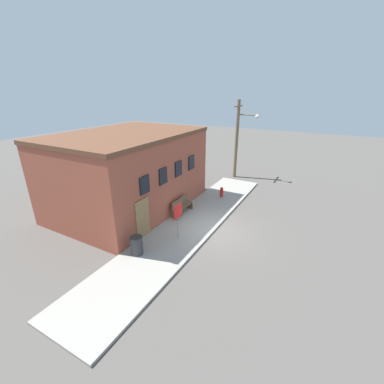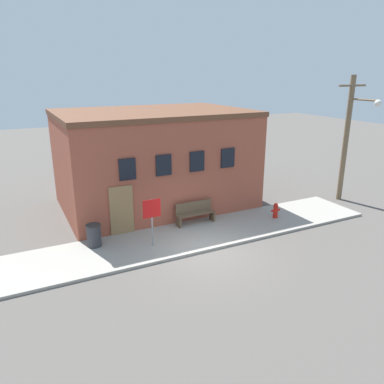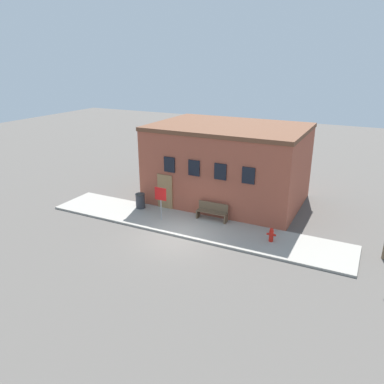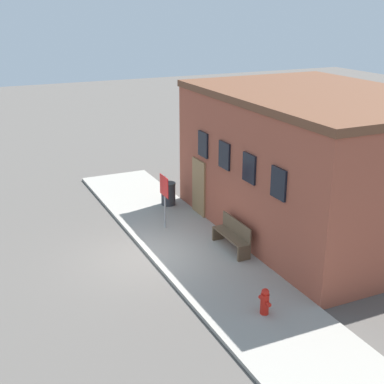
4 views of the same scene
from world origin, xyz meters
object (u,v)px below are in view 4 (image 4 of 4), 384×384
(fire_hydrant, at_px, (265,301))
(trash_bin, at_px, (168,194))
(bench, at_px, (233,235))
(stop_sign, at_px, (164,192))

(fire_hydrant, height_order, trash_bin, trash_bin)
(fire_hydrant, relative_size, bench, 0.41)
(stop_sign, bearing_deg, fire_hydrant, 1.90)
(stop_sign, height_order, trash_bin, stop_sign)
(fire_hydrant, xyz_separation_m, stop_sign, (-6.21, -0.21, 0.98))
(bench, relative_size, trash_bin, 1.99)
(fire_hydrant, distance_m, stop_sign, 6.29)
(stop_sign, bearing_deg, trash_bin, 154.39)
(fire_hydrant, relative_size, stop_sign, 0.38)
(fire_hydrant, height_order, stop_sign, stop_sign)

